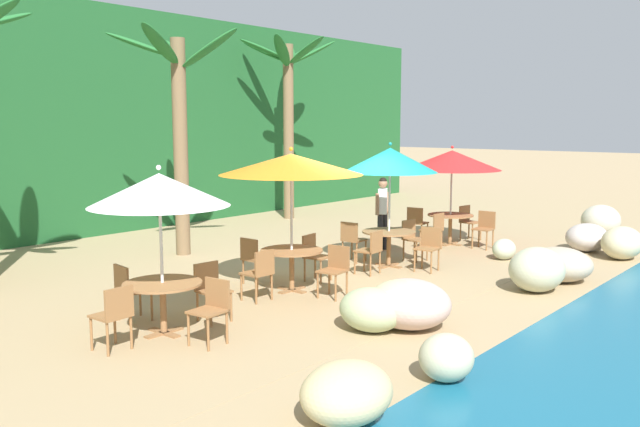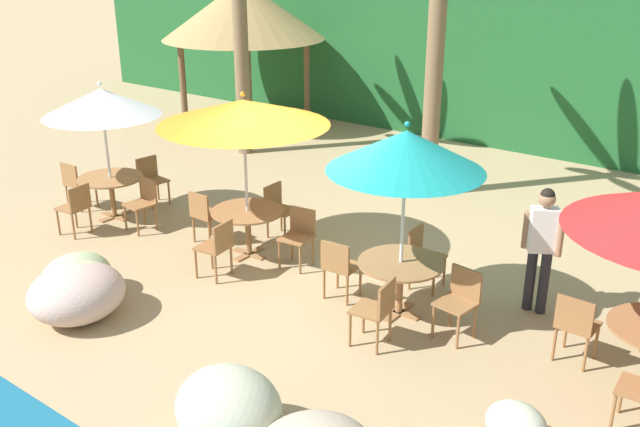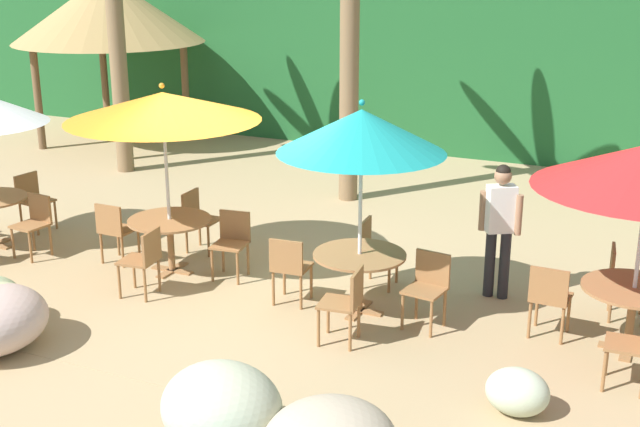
{
  "view_description": "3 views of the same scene",
  "coord_description": "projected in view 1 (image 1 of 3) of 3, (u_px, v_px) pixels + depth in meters",
  "views": [
    {
      "loc": [
        -9.6,
        -7.67,
        2.94
      ],
      "look_at": [
        -0.17,
        0.28,
        1.25
      ],
      "focal_mm": 37.11,
      "sensor_mm": 36.0,
      "label": 1
    },
    {
      "loc": [
        5.53,
        -7.15,
        4.56
      ],
      "look_at": [
        0.32,
        -0.17,
        1.12
      ],
      "focal_mm": 39.36,
      "sensor_mm": 36.0,
      "label": 2
    },
    {
      "loc": [
        4.95,
        -8.72,
        4.19
      ],
      "look_at": [
        0.78,
        0.45,
        0.96
      ],
      "focal_mm": 47.25,
      "sensor_mm": 36.0,
      "label": 3
    }
  ],
  "objects": [
    {
      "name": "chair_white_right",
      "position": [
        212.0,
        306.0,
        8.82
      ],
      "size": [
        0.47,
        0.46,
        0.87
      ],
      "color": "olive",
      "rests_on": "ground"
    },
    {
      "name": "chair_teal_seaward",
      "position": [
        412.0,
        237.0,
        14.22
      ],
      "size": [
        0.48,
        0.48,
        0.87
      ],
      "color": "olive",
      "rests_on": "ground"
    },
    {
      "name": "umbrella_white",
      "position": [
        159.0,
        190.0,
        9.02
      ],
      "size": [
        1.93,
        1.93,
        2.38
      ],
      "color": "silver",
      "rests_on": "ground"
    },
    {
      "name": "umbrella_teal",
      "position": [
        390.0,
        160.0,
        13.37
      ],
      "size": [
        1.93,
        1.93,
        2.56
      ],
      "color": "silver",
      "rests_on": "ground"
    },
    {
      "name": "chair_white_left",
      "position": [
        115.0,
        313.0,
        8.51
      ],
      "size": [
        0.44,
        0.44,
        0.87
      ],
      "color": "olive",
      "rests_on": "ground"
    },
    {
      "name": "chair_teal_inland",
      "position": [
        352.0,
        238.0,
        14.02
      ],
      "size": [
        0.45,
        0.45,
        0.87
      ],
      "color": "olive",
      "rests_on": "ground"
    },
    {
      "name": "palm_tree_third",
      "position": [
        289.0,
        96.0,
        20.1
      ],
      "size": [
        2.87,
        2.91,
        5.47
      ],
      "color": "brown",
      "rests_on": "ground"
    },
    {
      "name": "chair_orange_seaward",
      "position": [
        314.0,
        254.0,
        12.36
      ],
      "size": [
        0.47,
        0.48,
        0.87
      ],
      "color": "olive",
      "rests_on": "ground"
    },
    {
      "name": "chair_orange_inland",
      "position": [
        253.0,
        257.0,
        12.06
      ],
      "size": [
        0.44,
        0.43,
        0.87
      ],
      "color": "olive",
      "rests_on": "ground"
    },
    {
      "name": "dining_table_red",
      "position": [
        450.0,
        220.0,
        16.04
      ],
      "size": [
        1.1,
        1.1,
        0.74
      ],
      "color": "olive",
      "rests_on": "ground"
    },
    {
      "name": "chair_red_seaward",
      "position": [
        468.0,
        220.0,
        16.68
      ],
      "size": [
        0.48,
        0.48,
        0.87
      ],
      "color": "olive",
      "rests_on": "ground"
    },
    {
      "name": "dining_table_white",
      "position": [
        163.0,
        291.0,
        9.21
      ],
      "size": [
        1.1,
        1.1,
        0.74
      ],
      "color": "olive",
      "rests_on": "ground"
    },
    {
      "name": "chair_teal_right",
      "position": [
        429.0,
        245.0,
        13.21
      ],
      "size": [
        0.47,
        0.47,
        0.87
      ],
      "color": "olive",
      "rests_on": "ground"
    },
    {
      "name": "waiter_in_white",
      "position": [
        383.0,
        208.0,
        15.29
      ],
      "size": [
        0.52,
        0.35,
        1.7
      ],
      "color": "#232328",
      "rests_on": "ground"
    },
    {
      "name": "umbrella_orange",
      "position": [
        291.0,
        164.0,
        11.37
      ],
      "size": [
        2.5,
        2.5,
        2.54
      ],
      "color": "silver",
      "rests_on": "ground"
    },
    {
      "name": "chair_red_left",
      "position": [
        434.0,
        228.0,
        15.37
      ],
      "size": [
        0.43,
        0.44,
        0.87
      ],
      "color": "olive",
      "rests_on": "ground"
    },
    {
      "name": "palm_tree_second",
      "position": [
        179.0,
        108.0,
        14.52
      ],
      "size": [
        2.94,
        2.92,
        4.95
      ],
      "color": "brown",
      "rests_on": "ground"
    },
    {
      "name": "rock_seawall",
      "position": [
        520.0,
        269.0,
        11.82
      ],
      "size": [
        13.85,
        2.99,
        0.83
      ],
      "color": "#AABB8A",
      "rests_on": "ground"
    },
    {
      "name": "chair_orange_right",
      "position": [
        335.0,
        267.0,
        11.21
      ],
      "size": [
        0.47,
        0.46,
        0.87
      ],
      "color": "olive",
      "rests_on": "ground"
    },
    {
      "name": "chair_red_inland",
      "position": [
        417.0,
        221.0,
        16.43
      ],
      "size": [
        0.48,
        0.47,
        0.87
      ],
      "color": "olive",
      "rests_on": "ground"
    },
    {
      "name": "chair_teal_left",
      "position": [
        371.0,
        249.0,
        12.85
      ],
      "size": [
        0.46,
        0.46,
        0.87
      ],
      "color": "olive",
      "rests_on": "ground"
    },
    {
      "name": "foliage_backdrop",
      "position": [
        78.0,
        121.0,
        17.9
      ],
      "size": [
        28.0,
        2.4,
        6.0
      ],
      "color": "#1E5628",
      "rests_on": "ground"
    },
    {
      "name": "chair_orange_left",
      "position": [
        260.0,
        271.0,
        10.91
      ],
      "size": [
        0.43,
        0.44,
        0.87
      ],
      "color": "olive",
      "rests_on": "ground"
    },
    {
      "name": "terrace_deck",
      "position": [
        337.0,
        279.0,
        12.56
      ],
      "size": [
        18.0,
        5.2,
        0.01
      ],
      "color": "tan",
      "rests_on": "ground"
    },
    {
      "name": "chair_white_inland",
      "position": [
        129.0,
        288.0,
        9.78
      ],
      "size": [
        0.48,
        0.47,
        0.87
      ],
      "color": "olive",
      "rests_on": "ground"
    },
    {
      "name": "chair_white_seaward",
      "position": [
        210.0,
        287.0,
        9.87
      ],
      "size": [
        0.47,
        0.47,
        0.87
      ],
      "color": "olive",
      "rests_on": "ground"
    },
    {
      "name": "dining_table_orange",
      "position": [
        292.0,
        257.0,
        11.59
      ],
      "size": [
        1.1,
        1.1,
        0.74
      ],
      "color": "olive",
      "rests_on": "ground"
    },
    {
      "name": "umbrella_red",
      "position": [
        452.0,
        160.0,
        15.84
      ],
      "size": [
        2.34,
        2.34,
        2.41
      ],
      "color": "silver",
      "rests_on": "ground"
    },
    {
      "name": "chair_red_right",
      "position": [
        485.0,
        227.0,
        15.61
      ],
      "size": [
        0.44,
        0.44,
        0.87
      ],
      "color": "olive",
      "rests_on": "ground"
    },
    {
      "name": "ground_plane",
      "position": [
        337.0,
        279.0,
        12.56
      ],
      "size": [
        120.0,
        120.0,
        0.0
      ],
      "primitive_type": "plane",
      "color": "tan"
    },
    {
      "name": "dining_table_teal",
      "position": [
        389.0,
        237.0,
        13.58
      ],
      "size": [
        1.1,
        1.1,
        0.74
      ],
      "color": "olive",
      "rests_on": "ground"
    }
  ]
}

